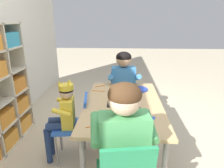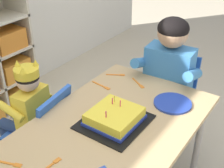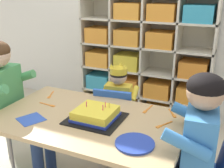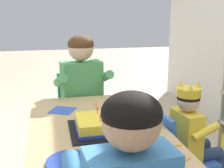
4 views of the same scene
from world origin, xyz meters
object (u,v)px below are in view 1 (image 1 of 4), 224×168
at_px(classroom_chair_guest_side, 123,94).
at_px(fork_beside_plate_stack, 99,91).
at_px(birthday_cake_on_tray, 123,98).
at_px(fork_near_cake_tray, 101,86).
at_px(guest_at_table_side, 124,83).
at_px(fork_near_child_seat, 116,120).
at_px(fork_by_napkin, 96,126).
at_px(adult_helper_seated, 123,139).
at_px(classroom_chair_blue, 76,123).
at_px(paper_plate_stack, 138,89).
at_px(activity_table, 123,108).
at_px(child_with_crown, 63,112).
at_px(fork_scattered_mid_table, 115,87).

height_order(classroom_chair_guest_side, fork_beside_plate_stack, classroom_chair_guest_side).
bearing_deg(birthday_cake_on_tray, fork_near_cake_tray, 32.50).
height_order(guest_at_table_side, fork_near_child_seat, guest_at_table_side).
bearing_deg(fork_by_napkin, fork_near_cake_tray, -106.01).
bearing_deg(fork_by_napkin, adult_helper_seated, 113.99).
bearing_deg(guest_at_table_side, classroom_chair_blue, -131.54).
xyz_separation_m(classroom_chair_guest_side, paper_plate_stack, (-0.36, -0.17, 0.21)).
xyz_separation_m(activity_table, adult_helper_seated, (-0.66, 0.01, 0.09)).
xyz_separation_m(child_with_crown, fork_near_cake_tray, (0.50, -0.31, 0.10)).
xyz_separation_m(guest_at_table_side, fork_scattered_mid_table, (-0.16, 0.10, 0.01)).
xyz_separation_m(guest_at_table_side, fork_near_cake_tray, (-0.15, 0.28, 0.01)).
distance_m(activity_table, guest_at_table_side, 0.62).
distance_m(classroom_chair_blue, adult_helper_seated, 0.83).
xyz_separation_m(activity_table, fork_near_child_seat, (-0.35, 0.06, 0.06)).
relative_size(classroom_chair_blue, fork_beside_plate_stack, 4.73).
height_order(activity_table, classroom_chair_blue, classroom_chair_blue).
bearing_deg(fork_near_cake_tray, fork_beside_plate_stack, 60.58).
height_order(fork_near_child_seat, fork_scattered_mid_table, same).
height_order(activity_table, fork_near_cake_tray, fork_near_cake_tray).
distance_m(classroom_chair_blue, fork_by_napkin, 0.55).
bearing_deg(guest_at_table_side, fork_near_child_seat, -98.19).
distance_m(classroom_chair_blue, fork_scattered_mid_table, 0.65).
bearing_deg(guest_at_table_side, adult_helper_seated, -95.11).
bearing_deg(child_with_crown, paper_plate_stack, 110.24).
bearing_deg(activity_table, fork_beside_plate_stack, 41.28).
bearing_deg(fork_near_child_seat, fork_scattered_mid_table, -172.14).
bearing_deg(fork_beside_plate_stack, activity_table, 138.08).
bearing_deg(guest_at_table_side, paper_plate_stack, -60.88).
height_order(activity_table, guest_at_table_side, guest_at_table_side).
xyz_separation_m(child_with_crown, paper_plate_stack, (0.40, -0.76, 0.10)).
relative_size(activity_table, fork_beside_plate_stack, 8.34).
relative_size(child_with_crown, fork_near_cake_tray, 7.46).
bearing_deg(birthday_cake_on_tray, guest_at_table_side, -0.93).
xyz_separation_m(adult_helper_seated, classroom_chair_guest_side, (1.39, -0.00, -0.23)).
distance_m(classroom_chair_blue, fork_near_cake_tray, 0.58).
distance_m(activity_table, adult_helper_seated, 0.66).
bearing_deg(adult_helper_seated, fork_near_child_seat, -89.49).
height_order(child_with_crown, fork_by_napkin, child_with_crown).
bearing_deg(classroom_chair_guest_side, classroom_chair_blue, -126.54).
xyz_separation_m(adult_helper_seated, fork_near_cake_tray, (1.13, 0.26, -0.03)).
relative_size(activity_table, adult_helper_seated, 1.13).
height_order(guest_at_table_side, paper_plate_stack, guest_at_table_side).
height_order(classroom_chair_blue, fork_near_cake_tray, classroom_chair_blue).
distance_m(guest_at_table_side, fork_scattered_mid_table, 0.20).
relative_size(adult_helper_seated, fork_near_child_seat, 7.95).
relative_size(adult_helper_seated, paper_plate_stack, 5.06).
relative_size(child_with_crown, fork_scattered_mid_table, 6.92).
height_order(child_with_crown, fork_scattered_mid_table, child_with_crown).
relative_size(classroom_chair_blue, adult_helper_seated, 0.64).
xyz_separation_m(fork_near_cake_tray, fork_scattered_mid_table, (-0.02, -0.17, -0.00)).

